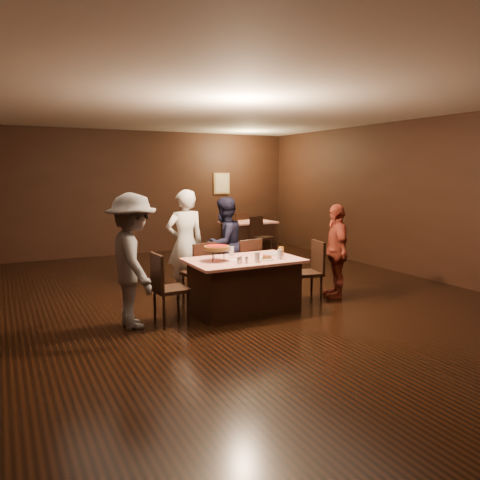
# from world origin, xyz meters

# --- Properties ---
(room) EXTENTS (10.00, 10.04, 3.02)m
(room) POSITION_xyz_m (0.00, 0.01, 2.14)
(room) COLOR black
(room) RESTS_ON ground
(main_table) EXTENTS (1.60, 1.00, 0.77)m
(main_table) POSITION_xyz_m (-0.04, -0.57, 0.39)
(main_table) COLOR #B4190C
(main_table) RESTS_ON ground
(back_table) EXTENTS (1.30, 0.90, 0.77)m
(back_table) POSITION_xyz_m (2.44, 3.93, 0.39)
(back_table) COLOR red
(back_table) RESTS_ON ground
(chair_far_left) EXTENTS (0.49, 0.49, 0.95)m
(chair_far_left) POSITION_xyz_m (-0.44, 0.18, 0.47)
(chair_far_left) COLOR black
(chair_far_left) RESTS_ON ground
(chair_far_right) EXTENTS (0.47, 0.47, 0.95)m
(chair_far_right) POSITION_xyz_m (0.36, 0.18, 0.47)
(chair_far_right) COLOR black
(chair_far_right) RESTS_ON ground
(chair_end_left) EXTENTS (0.44, 0.44, 0.95)m
(chair_end_left) POSITION_xyz_m (-1.14, -0.57, 0.47)
(chair_end_left) COLOR black
(chair_end_left) RESTS_ON ground
(chair_end_right) EXTENTS (0.49, 0.49, 0.95)m
(chair_end_right) POSITION_xyz_m (1.06, -0.57, 0.47)
(chair_end_right) COLOR black
(chair_end_right) RESTS_ON ground
(chair_back_near) EXTENTS (0.51, 0.51, 0.95)m
(chair_back_near) POSITION_xyz_m (2.44, 3.23, 0.47)
(chair_back_near) COLOR black
(chair_back_near) RESTS_ON ground
(chair_back_far) EXTENTS (0.50, 0.50, 0.95)m
(chair_back_far) POSITION_xyz_m (2.44, 4.53, 0.47)
(chair_back_far) COLOR black
(chair_back_far) RESTS_ON ground
(diner_white_jacket) EXTENTS (0.63, 0.42, 1.73)m
(diner_white_jacket) POSITION_xyz_m (-0.48, 0.66, 0.86)
(diner_white_jacket) COLOR silver
(diner_white_jacket) RESTS_ON ground
(diner_navy_hoodie) EXTENTS (0.94, 0.85, 1.59)m
(diner_navy_hoodie) POSITION_xyz_m (0.25, 0.69, 0.79)
(diner_navy_hoodie) COLOR black
(diner_navy_hoodie) RESTS_ON ground
(diner_grey_knit) EXTENTS (0.65, 1.13, 1.74)m
(diner_grey_knit) POSITION_xyz_m (-1.63, -0.51, 0.87)
(diner_grey_knit) COLOR slate
(diner_grey_knit) RESTS_ON ground
(diner_red_shirt) EXTENTS (0.69, 0.96, 1.51)m
(diner_red_shirt) POSITION_xyz_m (1.63, -0.56, 0.75)
(diner_red_shirt) COLOR maroon
(diner_red_shirt) RESTS_ON ground
(pizza_stand) EXTENTS (0.38, 0.38, 0.22)m
(pizza_stand) POSITION_xyz_m (-0.44, -0.52, 0.95)
(pizza_stand) COLOR black
(pizza_stand) RESTS_ON main_table
(plate_with_slice) EXTENTS (0.25, 0.25, 0.06)m
(plate_with_slice) POSITION_xyz_m (0.21, -0.75, 0.80)
(plate_with_slice) COLOR white
(plate_with_slice) RESTS_ON main_table
(plate_empty) EXTENTS (0.25, 0.25, 0.01)m
(plate_empty) POSITION_xyz_m (0.51, -0.42, 0.78)
(plate_empty) COLOR white
(plate_empty) RESTS_ON main_table
(glass_front_left) EXTENTS (0.08, 0.08, 0.14)m
(glass_front_left) POSITION_xyz_m (0.01, -0.87, 0.84)
(glass_front_left) COLOR silver
(glass_front_left) RESTS_ON main_table
(glass_front_right) EXTENTS (0.08, 0.08, 0.14)m
(glass_front_right) POSITION_xyz_m (0.41, -0.82, 0.84)
(glass_front_right) COLOR silver
(glass_front_right) RESTS_ON main_table
(glass_amber) EXTENTS (0.08, 0.08, 0.14)m
(glass_amber) POSITION_xyz_m (0.56, -0.62, 0.84)
(glass_amber) COLOR #BF7F26
(glass_amber) RESTS_ON main_table
(glass_back) EXTENTS (0.08, 0.08, 0.14)m
(glass_back) POSITION_xyz_m (-0.09, -0.27, 0.84)
(glass_back) COLOR silver
(glass_back) RESTS_ON main_table
(condiments) EXTENTS (0.17, 0.10, 0.09)m
(condiments) POSITION_xyz_m (-0.22, -0.85, 0.82)
(condiments) COLOR silver
(condiments) RESTS_ON main_table
(napkin_center) EXTENTS (0.19, 0.19, 0.01)m
(napkin_center) POSITION_xyz_m (0.26, -0.57, 0.77)
(napkin_center) COLOR white
(napkin_center) RESTS_ON main_table
(napkin_left) EXTENTS (0.21, 0.21, 0.01)m
(napkin_left) POSITION_xyz_m (-0.19, -0.62, 0.77)
(napkin_left) COLOR white
(napkin_left) RESTS_ON main_table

